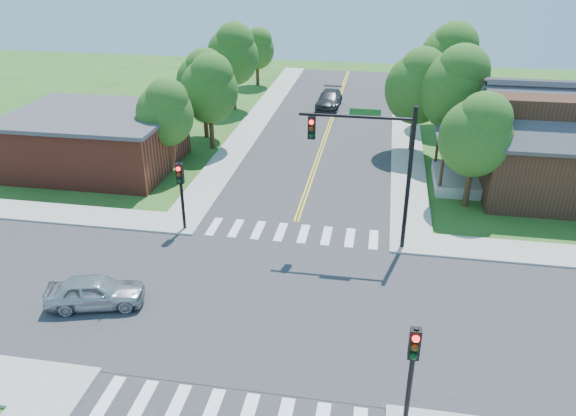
% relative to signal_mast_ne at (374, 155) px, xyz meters
% --- Properties ---
extents(ground, '(100.00, 100.00, 0.00)m').
position_rel_signal_mast_ne_xyz_m(ground, '(-3.91, -5.59, -4.85)').
color(ground, '#28571B').
rests_on(ground, ground).
extents(road_ns, '(10.00, 90.00, 0.04)m').
position_rel_signal_mast_ne_xyz_m(road_ns, '(-3.91, -5.59, -4.83)').
color(road_ns, '#2D2D30').
rests_on(road_ns, ground).
extents(road_ew, '(90.00, 10.00, 0.04)m').
position_rel_signal_mast_ne_xyz_m(road_ew, '(-3.91, -5.59, -4.83)').
color(road_ew, '#2D2D30').
rests_on(road_ew, ground).
extents(intersection_patch, '(10.20, 10.20, 0.06)m').
position_rel_signal_mast_ne_xyz_m(intersection_patch, '(-3.91, -5.59, -4.85)').
color(intersection_patch, '#2D2D30').
rests_on(intersection_patch, ground).
extents(sidewalk_ne, '(40.00, 40.00, 0.14)m').
position_rel_signal_mast_ne_xyz_m(sidewalk_ne, '(11.90, 10.23, -4.78)').
color(sidewalk_ne, '#9E9B93').
rests_on(sidewalk_ne, ground).
extents(sidewalk_nw, '(40.00, 40.00, 0.14)m').
position_rel_signal_mast_ne_xyz_m(sidewalk_nw, '(-19.73, 10.23, -4.78)').
color(sidewalk_nw, '#9E9B93').
rests_on(sidewalk_nw, ground).
extents(crosswalk_north, '(8.85, 2.00, 0.01)m').
position_rel_signal_mast_ne_xyz_m(crosswalk_north, '(-3.91, 0.61, -4.80)').
color(crosswalk_north, white).
rests_on(crosswalk_north, ground).
extents(crosswalk_south, '(8.85, 2.00, 0.01)m').
position_rel_signal_mast_ne_xyz_m(crosswalk_south, '(-3.91, -11.79, -4.80)').
color(crosswalk_south, white).
rests_on(crosswalk_south, ground).
extents(centerline, '(0.30, 90.00, 0.01)m').
position_rel_signal_mast_ne_xyz_m(centerline, '(-3.91, -5.59, -4.80)').
color(centerline, yellow).
rests_on(centerline, ground).
extents(signal_mast_ne, '(5.30, 0.42, 7.20)m').
position_rel_signal_mast_ne_xyz_m(signal_mast_ne, '(0.00, 0.00, 0.00)').
color(signal_mast_ne, black).
rests_on(signal_mast_ne, ground).
extents(signal_pole_se, '(0.34, 0.42, 3.80)m').
position_rel_signal_mast_ne_xyz_m(signal_pole_se, '(1.69, -11.21, -2.19)').
color(signal_pole_se, black).
rests_on(signal_pole_se, ground).
extents(signal_pole_nw, '(0.34, 0.42, 3.80)m').
position_rel_signal_mast_ne_xyz_m(signal_pole_nw, '(-9.51, -0.01, -2.19)').
color(signal_pole_nw, black).
rests_on(signal_pole_nw, ground).
extents(house_ne, '(13.05, 8.80, 7.11)m').
position_rel_signal_mast_ne_xyz_m(house_ne, '(11.19, 8.65, -1.52)').
color(house_ne, '#331E11').
rests_on(house_ne, ground).
extents(building_nw, '(10.40, 8.40, 3.73)m').
position_rel_signal_mast_ne_xyz_m(building_nw, '(-18.11, 7.61, -2.97)').
color(building_nw, maroon).
rests_on(building_nw, ground).
extents(tree_e_a, '(3.93, 3.73, 6.68)m').
position_rel_signal_mast_ne_xyz_m(tree_e_a, '(5.38, 5.54, -0.48)').
color(tree_e_a, '#382314').
rests_on(tree_e_a, ground).
extents(tree_e_b, '(4.65, 4.42, 7.90)m').
position_rel_signal_mast_ne_xyz_m(tree_e_b, '(4.86, 12.68, 0.33)').
color(tree_e_b, '#382314').
rests_on(tree_e_b, ground).
extents(tree_e_c, '(4.82, 4.58, 8.19)m').
position_rel_signal_mast_ne_xyz_m(tree_e_c, '(5.08, 20.64, 0.52)').
color(tree_e_c, '#382314').
rests_on(tree_e_c, ground).
extents(tree_e_d, '(4.07, 3.87, 6.92)m').
position_rel_signal_mast_ne_xyz_m(tree_e_d, '(5.55, 29.26, -0.32)').
color(tree_e_d, '#382314').
rests_on(tree_e_d, ground).
extents(tree_w_a, '(3.63, 3.44, 6.16)m').
position_rel_signal_mast_ne_xyz_m(tree_w_a, '(-13.14, 7.70, -0.82)').
color(tree_w_a, '#382314').
rests_on(tree_w_a, ground).
extents(tree_w_b, '(3.97, 3.77, 6.75)m').
position_rel_signal_mast_ne_xyz_m(tree_w_b, '(-12.79, 14.60, -0.43)').
color(tree_w_b, '#382314').
rests_on(tree_w_b, ground).
extents(tree_w_c, '(4.43, 4.20, 7.52)m').
position_rel_signal_mast_ne_xyz_m(tree_w_c, '(-12.63, 22.38, 0.08)').
color(tree_w_c, '#382314').
rests_on(tree_w_c, ground).
extents(tree_w_d, '(3.43, 3.26, 5.84)m').
position_rel_signal_mast_ne_xyz_m(tree_w_d, '(-12.51, 31.22, -1.03)').
color(tree_w_d, '#382314').
rests_on(tree_w_d, ground).
extents(tree_house, '(4.35, 4.13, 7.39)m').
position_rel_signal_mast_ne_xyz_m(tree_house, '(2.51, 14.03, -0.01)').
color(tree_house, '#382314').
rests_on(tree_house, ground).
extents(tree_bldg, '(4.05, 3.85, 6.88)m').
position_rel_signal_mast_ne_xyz_m(tree_bldg, '(-11.65, 12.34, -0.34)').
color(tree_bldg, '#382314').
rests_on(tree_bldg, ground).
extents(car_silver, '(3.58, 4.78, 1.36)m').
position_rel_signal_mast_ne_xyz_m(car_silver, '(-10.90, -6.98, -4.17)').
color(car_silver, '#B4B7BC').
rests_on(car_silver, ground).
extents(car_dgrey, '(2.29, 5.04, 1.43)m').
position_rel_signal_mast_ne_xyz_m(car_dgrey, '(-4.53, 24.38, -4.14)').
color(car_dgrey, '#2D2E32').
rests_on(car_dgrey, ground).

